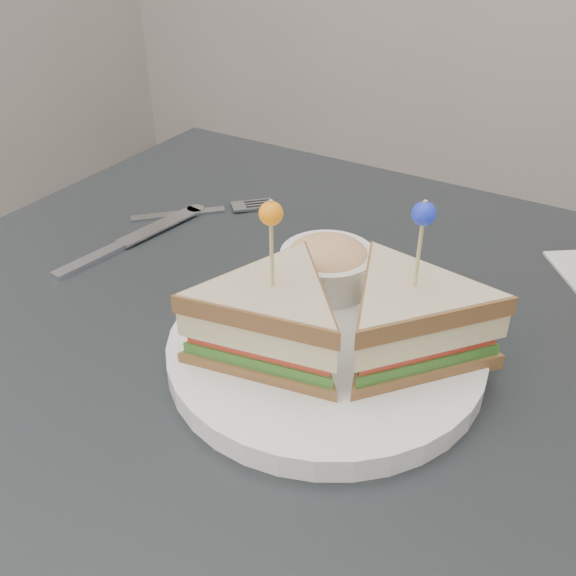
# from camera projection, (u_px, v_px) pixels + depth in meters

# --- Properties ---
(table) EXTENTS (0.80, 0.80, 0.75)m
(table) POSITION_uv_depth(u_px,v_px,m) (274.00, 401.00, 0.61)
(table) COLOR black
(table) RESTS_ON ground
(plate_meal) EXTENTS (0.33, 0.33, 0.15)m
(plate_meal) POSITION_uv_depth(u_px,v_px,m) (336.00, 320.00, 0.51)
(plate_meal) COLOR white
(plate_meal) RESTS_ON table
(cutlery_fork) EXTENTS (0.13, 0.13, 0.00)m
(cutlery_fork) POSITION_uv_depth(u_px,v_px,m) (211.00, 210.00, 0.77)
(cutlery_fork) COLOR silver
(cutlery_fork) RESTS_ON table
(cutlery_knife) EXTENTS (0.05, 0.21, 0.01)m
(cutlery_knife) POSITION_uv_depth(u_px,v_px,m) (128.00, 242.00, 0.70)
(cutlery_knife) COLOR silver
(cutlery_knife) RESTS_ON table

